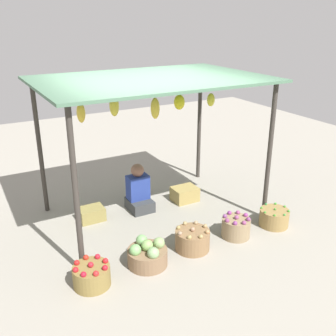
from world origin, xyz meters
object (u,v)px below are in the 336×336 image
Objects in this scene: basket_green_chilies at (274,218)px; wooden_crate_near_vendor at (91,214)px; wooden_crate_stacked_rear at (185,194)px; basket_red_apples at (92,275)px; basket_potatoes at (193,240)px; basket_purple_onions at (236,227)px; vendor_person at (139,192)px; basket_cabbages at (147,255)px.

wooden_crate_near_vendor is at bearing 147.71° from basket_green_chilies.
basket_green_chilies reaches higher than wooden_crate_stacked_rear.
basket_potatoes is at bearing 3.12° from basket_red_apples.
wooden_crate_near_vendor is at bearing 71.38° from basket_red_apples.
basket_purple_onions is at bearing -2.00° from basket_potatoes.
basket_green_chilies is 2.79m from wooden_crate_near_vendor.
basket_red_apples reaches higher than wooden_crate_stacked_rear.
basket_green_chilies is (0.70, -0.03, -0.02)m from basket_purple_onions.
basket_red_apples is 1.07× the size of wooden_crate_stacked_rear.
vendor_person is 0.84m from wooden_crate_stacked_rear.
basket_purple_onions is 0.93× the size of basket_green_chilies.
vendor_person is 1.88× the size of wooden_crate_stacked_rear.
basket_cabbages is at bearing -179.88° from basket_purple_onions.
basket_red_apples is at bearing -146.57° from wooden_crate_stacked_rear.
basket_cabbages reaches higher than basket_purple_onions.
basket_red_apples is 1.08× the size of basket_purple_onions.
wooden_crate_near_vendor is (-0.24, 1.46, -0.04)m from basket_cabbages.
basket_green_chilies is (1.55, -1.47, -0.17)m from vendor_person.
wooden_crate_stacked_rear is at bearing 62.73° from basket_potatoes.
basket_purple_onions is at bearing -59.56° from vendor_person.
basket_green_chilies is 1.05× the size of wooden_crate_stacked_rear.
wooden_crate_stacked_rear is at bearing 33.43° from basket_red_apples.
basket_cabbages is 1.49m from wooden_crate_near_vendor.
basket_purple_onions is (1.41, 0.00, 0.00)m from basket_cabbages.
wooden_crate_near_vendor is at bearing 99.43° from basket_cabbages.
vendor_person is 2.15m from basket_green_chilies.
wooden_crate_stacked_rear is (1.38, 1.36, -0.03)m from basket_cabbages.
basket_purple_onions is at bearing -88.63° from wooden_crate_stacked_rear.
vendor_person is 1.69m from basket_purple_onions.
basket_green_chilies is 1.56m from wooden_crate_stacked_rear.
basket_potatoes is (0.69, 0.03, -0.00)m from basket_cabbages.
basket_green_chilies is at bearing -2.09° from basket_potatoes.
basket_potatoes is at bearing 177.91° from basket_green_chilies.
basket_green_chilies is (2.87, 0.03, -0.01)m from basket_red_apples.
basket_red_apples is 1.01× the size of basket_green_chilies.
basket_potatoes reaches higher than basket_green_chilies.
basket_potatoes is (0.13, -1.42, -0.15)m from vendor_person.
basket_red_apples is 0.86× the size of basket_cabbages.
wooden_crate_near_vendor is at bearing 138.52° from basket_purple_onions.
basket_cabbages is at bearing 179.35° from basket_green_chilies.
basket_cabbages reaches higher than basket_potatoes.
vendor_person is 1.91× the size of basket_purple_onions.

